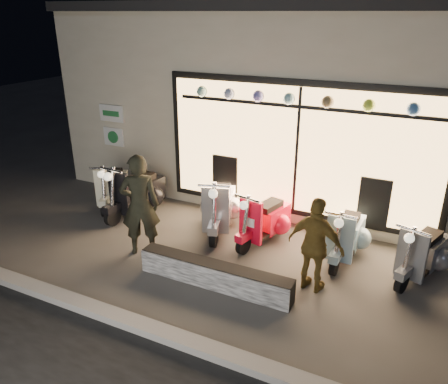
{
  "coord_description": "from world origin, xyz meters",
  "views": [
    {
      "loc": [
        3.01,
        -5.79,
        3.99
      ],
      "look_at": [
        -0.09,
        0.6,
        1.05
      ],
      "focal_mm": 35.0,
      "sensor_mm": 36.0,
      "label": 1
    }
  ],
  "objects_px": {
    "graffiti_barrier": "(215,275)",
    "man": "(140,205)",
    "woman": "(316,246)",
    "scooter_silver": "(220,205)",
    "scooter_red": "(267,219)"
  },
  "relations": [
    {
      "from": "woman",
      "to": "scooter_red",
      "type": "bearing_deg",
      "value": -35.0
    },
    {
      "from": "graffiti_barrier",
      "to": "woman",
      "type": "xyz_separation_m",
      "value": [
        1.39,
        0.6,
        0.56
      ]
    },
    {
      "from": "scooter_silver",
      "to": "man",
      "type": "relative_size",
      "value": 0.87
    },
    {
      "from": "scooter_silver",
      "to": "man",
      "type": "height_order",
      "value": "man"
    },
    {
      "from": "graffiti_barrier",
      "to": "scooter_red",
      "type": "bearing_deg",
      "value": 84.5
    },
    {
      "from": "scooter_silver",
      "to": "graffiti_barrier",
      "type": "bearing_deg",
      "value": -84.03
    },
    {
      "from": "scooter_red",
      "to": "woman",
      "type": "relative_size",
      "value": 0.94
    },
    {
      "from": "woman",
      "to": "scooter_silver",
      "type": "bearing_deg",
      "value": -19.79
    },
    {
      "from": "graffiti_barrier",
      "to": "scooter_red",
      "type": "distance_m",
      "value": 1.85
    },
    {
      "from": "scooter_red",
      "to": "man",
      "type": "distance_m",
      "value": 2.37
    },
    {
      "from": "scooter_red",
      "to": "woman",
      "type": "height_order",
      "value": "woman"
    },
    {
      "from": "graffiti_barrier",
      "to": "scooter_red",
      "type": "height_order",
      "value": "scooter_red"
    },
    {
      "from": "scooter_silver",
      "to": "man",
      "type": "distance_m",
      "value": 1.77
    },
    {
      "from": "graffiti_barrier",
      "to": "scooter_silver",
      "type": "bearing_deg",
      "value": 113.9
    },
    {
      "from": "graffiti_barrier",
      "to": "man",
      "type": "xyz_separation_m",
      "value": [
        -1.63,
        0.38,
        0.71
      ]
    }
  ]
}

